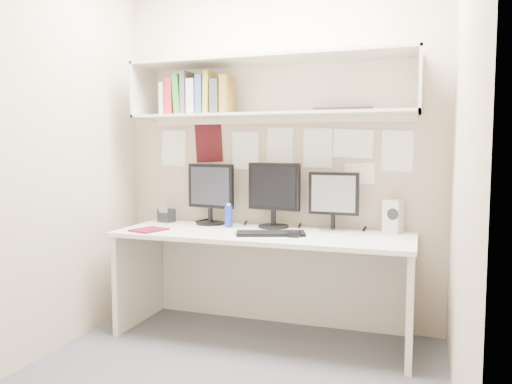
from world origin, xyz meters
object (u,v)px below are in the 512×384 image
(keyboard, at_px, (271,233))
(maroon_notebook, at_px, (149,230))
(monitor_right, at_px, (334,198))
(speaker, at_px, (393,216))
(desk_phone, at_px, (166,215))
(monitor_left, at_px, (211,191))
(desk, at_px, (263,284))
(monitor_center, at_px, (274,192))

(keyboard, distance_m, maroon_notebook, 0.85)
(monitor_right, relative_size, speaker, 1.81)
(speaker, relative_size, desk_phone, 1.67)
(maroon_notebook, bearing_deg, monitor_left, 72.47)
(monitor_left, bearing_deg, speaker, 12.14)
(monitor_right, bearing_deg, speaker, 6.65)
(maroon_notebook, height_order, desk_phone, desk_phone)
(desk, height_order, desk_phone, desk_phone)
(keyboard, height_order, desk_phone, desk_phone)
(monitor_left, xyz_separation_m, maroon_notebook, (-0.28, -0.42, -0.24))
(monitor_center, distance_m, maroon_notebook, 0.91)
(keyboard, bearing_deg, maroon_notebook, 167.87)
(desk, relative_size, maroon_notebook, 8.98)
(monitor_right, relative_size, maroon_notebook, 1.81)
(monitor_right, height_order, desk_phone, monitor_right)
(desk_phone, bearing_deg, monitor_center, 15.75)
(desk, bearing_deg, maroon_notebook, -165.65)
(keyboard, bearing_deg, monitor_right, 22.96)
(monitor_left, bearing_deg, monitor_center, 11.02)
(desk, bearing_deg, monitor_left, 155.55)
(monitor_left, height_order, keyboard, monitor_left)
(keyboard, relative_size, desk_phone, 3.35)
(desk, distance_m, monitor_right, 0.77)
(desk, height_order, monitor_right, monitor_right)
(speaker, distance_m, desk_phone, 1.69)
(desk, distance_m, monitor_left, 0.81)
(monitor_center, xyz_separation_m, keyboard, (0.07, -0.32, -0.24))
(monitor_left, xyz_separation_m, desk_phone, (-0.37, -0.01, -0.19))
(monitor_center, bearing_deg, monitor_left, -170.26)
(monitor_left, bearing_deg, monitor_right, 11.04)
(speaker, xyz_separation_m, desk_phone, (-1.69, -0.04, -0.06))
(desk, xyz_separation_m, maroon_notebook, (-0.77, -0.20, 0.37))
(monitor_center, height_order, keyboard, monitor_center)
(monitor_right, distance_m, speaker, 0.42)
(desk_phone, bearing_deg, monitor_left, 16.65)
(monitor_left, height_order, monitor_right, monitor_left)
(maroon_notebook, distance_m, desk_phone, 0.42)
(keyboard, height_order, speaker, speaker)
(monitor_center, relative_size, monitor_right, 1.15)
(monitor_left, bearing_deg, desk, -13.43)
(monitor_left, height_order, monitor_center, monitor_center)
(monitor_right, bearing_deg, maroon_notebook, -157.99)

